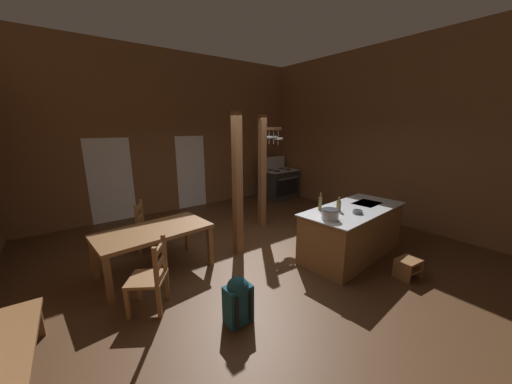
{
  "coord_description": "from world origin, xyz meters",
  "views": [
    {
      "loc": [
        -2.73,
        -3.55,
        2.33
      ],
      "look_at": [
        0.46,
        0.73,
        1.02
      ],
      "focal_mm": 19.01,
      "sensor_mm": 36.0,
      "label": 1
    }
  ],
  "objects_px": {
    "ladderback_chair_by_post": "(151,277)",
    "mixing_bowl_on_counter": "(358,212)",
    "stockpot_on_counter": "(330,214)",
    "backpack": "(238,299)",
    "kitchen_island": "(352,232)",
    "bench_along_left_wall": "(14,355)",
    "bottle_tall_on_counter": "(339,205)",
    "dining_table": "(154,235)",
    "ladderback_chair_near_window": "(148,227)",
    "stove_range": "(279,183)",
    "step_stool": "(408,267)",
    "bottle_short_on_counter": "(320,203)"
  },
  "relations": [
    {
      "from": "ladderback_chair_by_post",
      "to": "mixing_bowl_on_counter",
      "type": "bearing_deg",
      "value": -14.73
    },
    {
      "from": "stockpot_on_counter",
      "to": "backpack",
      "type": "bearing_deg",
      "value": -176.27
    },
    {
      "from": "stockpot_on_counter",
      "to": "mixing_bowl_on_counter",
      "type": "distance_m",
      "value": 0.63
    },
    {
      "from": "kitchen_island",
      "to": "bench_along_left_wall",
      "type": "height_order",
      "value": "kitchen_island"
    },
    {
      "from": "bottle_tall_on_counter",
      "to": "bench_along_left_wall",
      "type": "bearing_deg",
      "value": 177.2
    },
    {
      "from": "dining_table",
      "to": "ladderback_chair_near_window",
      "type": "height_order",
      "value": "ladderback_chair_near_window"
    },
    {
      "from": "ladderback_chair_near_window",
      "to": "stove_range",
      "type": "bearing_deg",
      "value": 17.46
    },
    {
      "from": "step_stool",
      "to": "ladderback_chair_by_post",
      "type": "bearing_deg",
      "value": 154.72
    },
    {
      "from": "stove_range",
      "to": "ladderback_chair_near_window",
      "type": "relative_size",
      "value": 1.39
    },
    {
      "from": "stove_range",
      "to": "ladderback_chair_by_post",
      "type": "height_order",
      "value": "stove_range"
    },
    {
      "from": "bench_along_left_wall",
      "to": "mixing_bowl_on_counter",
      "type": "distance_m",
      "value": 4.57
    },
    {
      "from": "ladderback_chair_by_post",
      "to": "bottle_short_on_counter",
      "type": "relative_size",
      "value": 3.09
    },
    {
      "from": "kitchen_island",
      "to": "dining_table",
      "type": "bearing_deg",
      "value": 153.75
    },
    {
      "from": "dining_table",
      "to": "bench_along_left_wall",
      "type": "distance_m",
      "value": 2.08
    },
    {
      "from": "kitchen_island",
      "to": "ladderback_chair_by_post",
      "type": "height_order",
      "value": "ladderback_chair_by_post"
    },
    {
      "from": "step_stool",
      "to": "mixing_bowl_on_counter",
      "type": "height_order",
      "value": "mixing_bowl_on_counter"
    },
    {
      "from": "kitchen_island",
      "to": "bottle_tall_on_counter",
      "type": "bearing_deg",
      "value": 169.19
    },
    {
      "from": "stockpot_on_counter",
      "to": "mixing_bowl_on_counter",
      "type": "bearing_deg",
      "value": -7.56
    },
    {
      "from": "kitchen_island",
      "to": "bottle_short_on_counter",
      "type": "distance_m",
      "value": 0.87
    },
    {
      "from": "stove_range",
      "to": "bench_along_left_wall",
      "type": "xyz_separation_m",
      "value": [
        -6.39,
        -3.62,
        -0.18
      ]
    },
    {
      "from": "kitchen_island",
      "to": "ladderback_chair_near_window",
      "type": "xyz_separation_m",
      "value": [
        -2.93,
        2.46,
        0.0
      ]
    },
    {
      "from": "stove_range",
      "to": "ladderback_chair_near_window",
      "type": "xyz_separation_m",
      "value": [
        -4.59,
        -1.44,
        -0.03
      ]
    },
    {
      "from": "stove_range",
      "to": "stockpot_on_counter",
      "type": "distance_m",
      "value": 4.78
    },
    {
      "from": "backpack",
      "to": "ladderback_chair_by_post",
      "type": "bearing_deg",
      "value": 130.89
    },
    {
      "from": "stove_range",
      "to": "ladderback_chair_by_post",
      "type": "relative_size",
      "value": 1.39
    },
    {
      "from": "bottle_tall_on_counter",
      "to": "ladderback_chair_near_window",
      "type": "bearing_deg",
      "value": 136.99
    },
    {
      "from": "step_stool",
      "to": "bench_along_left_wall",
      "type": "height_order",
      "value": "bench_along_left_wall"
    },
    {
      "from": "kitchen_island",
      "to": "ladderback_chair_by_post",
      "type": "relative_size",
      "value": 2.36
    },
    {
      "from": "step_stool",
      "to": "backpack",
      "type": "bearing_deg",
      "value": 164.32
    },
    {
      "from": "dining_table",
      "to": "bottle_short_on_counter",
      "type": "bearing_deg",
      "value": -26.22
    },
    {
      "from": "stove_range",
      "to": "bottle_short_on_counter",
      "type": "bearing_deg",
      "value": -121.93
    },
    {
      "from": "ladderback_chair_by_post",
      "to": "step_stool",
      "type": "bearing_deg",
      "value": -25.28
    },
    {
      "from": "ladderback_chair_near_window",
      "to": "backpack",
      "type": "height_order",
      "value": "ladderback_chair_near_window"
    },
    {
      "from": "backpack",
      "to": "bottle_tall_on_counter",
      "type": "height_order",
      "value": "bottle_tall_on_counter"
    },
    {
      "from": "backpack",
      "to": "bottle_short_on_counter",
      "type": "xyz_separation_m",
      "value": [
        2.07,
        0.54,
        0.71
      ]
    },
    {
      "from": "step_stool",
      "to": "mixing_bowl_on_counter",
      "type": "relative_size",
      "value": 2.36
    },
    {
      "from": "kitchen_island",
      "to": "bottle_tall_on_counter",
      "type": "relative_size",
      "value": 9.17
    },
    {
      "from": "ladderback_chair_near_window",
      "to": "mixing_bowl_on_counter",
      "type": "xyz_separation_m",
      "value": [
        2.7,
        -2.67,
        0.48
      ]
    },
    {
      "from": "bench_along_left_wall",
      "to": "stockpot_on_counter",
      "type": "height_order",
      "value": "stockpot_on_counter"
    },
    {
      "from": "kitchen_island",
      "to": "stove_range",
      "type": "height_order",
      "value": "stove_range"
    },
    {
      "from": "stove_range",
      "to": "mixing_bowl_on_counter",
      "type": "xyz_separation_m",
      "value": [
        -1.89,
        -4.12,
        0.45
      ]
    },
    {
      "from": "ladderback_chair_by_post",
      "to": "kitchen_island",
      "type": "bearing_deg",
      "value": -10.34
    },
    {
      "from": "backpack",
      "to": "dining_table",
      "type": "bearing_deg",
      "value": 103.81
    },
    {
      "from": "stockpot_on_counter",
      "to": "ladderback_chair_near_window",
      "type": "bearing_deg",
      "value": 128.73
    },
    {
      "from": "backpack",
      "to": "mixing_bowl_on_counter",
      "type": "bearing_deg",
      "value": 0.83
    },
    {
      "from": "mixing_bowl_on_counter",
      "to": "bottle_tall_on_counter",
      "type": "height_order",
      "value": "bottle_tall_on_counter"
    },
    {
      "from": "kitchen_island",
      "to": "ladderback_chair_near_window",
      "type": "height_order",
      "value": "ladderback_chair_near_window"
    },
    {
      "from": "ladderback_chair_by_post",
      "to": "bottle_tall_on_counter",
      "type": "xyz_separation_m",
      "value": [
        3.04,
        -0.55,
        0.54
      ]
    },
    {
      "from": "dining_table",
      "to": "mixing_bowl_on_counter",
      "type": "distance_m",
      "value": 3.36
    },
    {
      "from": "kitchen_island",
      "to": "step_stool",
      "type": "relative_size",
      "value": 5.83
    }
  ]
}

